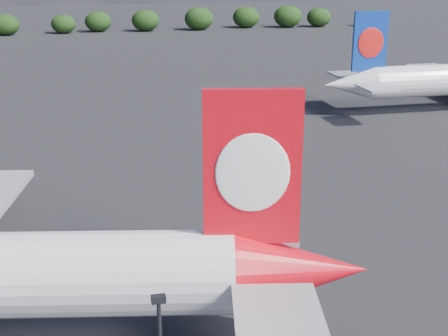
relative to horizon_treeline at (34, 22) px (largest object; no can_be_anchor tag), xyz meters
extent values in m
plane|color=black|center=(7.37, -119.54, -3.79)|extent=(500.00, 500.00, 0.00)
cone|color=red|center=(25.52, -178.89, 1.29)|extent=(8.96, 6.56, 5.08)
cube|color=red|center=(22.53, -178.29, 7.79)|extent=(5.58, 1.58, 9.14)
ellipsoid|color=white|center=(22.47, -178.59, 7.60)|extent=(4.22, 1.03, 4.67)
ellipsoid|color=white|center=(22.59, -178.00, 7.60)|extent=(4.22, 1.03, 4.67)
cube|color=#A6A9AE|center=(22.44, -183.97, 1.69)|extent=(5.67, 6.86, 0.30)
cube|color=#A6A9AE|center=(24.61, -173.01, 1.69)|extent=(5.67, 6.86, 0.30)
cone|color=silver|center=(52.64, -124.22, 1.10)|extent=(7.86, 4.94, 4.89)
cube|color=navy|center=(55.58, -124.24, 7.36)|extent=(5.38, 0.52, 8.81)
ellipsoid|color=red|center=(55.58, -124.53, 7.19)|extent=(4.11, 0.22, 4.50)
ellipsoid|color=red|center=(55.58, -123.94, 7.19)|extent=(4.11, 0.22, 4.50)
cube|color=#A6A9AE|center=(54.57, -129.61, 1.49)|extent=(4.44, 5.90, 0.29)
cube|color=#A6A9AE|center=(54.64, -118.85, 1.49)|extent=(4.44, 5.90, 0.29)
cube|color=#A6A9AE|center=(77.19, -111.66, -0.46)|extent=(6.49, 19.61, 0.54)
cube|color=black|center=(15.67, -190.13, 7.10)|extent=(0.55, 0.30, 0.28)
cylinder|color=#93969B|center=(-8.13, -3.54, -2.79)|extent=(0.20, 0.20, 2.00)
cube|color=yellow|center=(19.37, 2.46, 0.21)|extent=(5.00, 0.30, 3.00)
cylinder|color=#93969B|center=(19.37, 2.46, -2.54)|extent=(0.30, 0.30, 2.50)
ellipsoid|color=black|center=(-8.36, -2.82, -0.52)|extent=(8.51, 7.20, 6.54)
ellipsoid|color=black|center=(9.07, -1.48, -0.83)|extent=(7.70, 6.51, 5.92)
ellipsoid|color=black|center=(20.06, 0.93, -0.51)|extent=(8.51, 7.20, 6.55)
ellipsoid|color=black|center=(35.34, -0.89, -0.28)|extent=(9.12, 7.72, 7.01)
ellipsoid|color=black|center=(53.11, -1.16, -0.03)|extent=(9.77, 8.27, 7.52)
ellipsoid|color=black|center=(70.28, 2.27, -0.21)|extent=(9.31, 7.88, 7.16)
ellipsoid|color=black|center=(84.67, 0.09, -0.01)|extent=(9.82, 8.31, 7.55)
ellipsoid|color=black|center=(95.96, -0.40, -0.49)|extent=(8.58, 7.26, 6.60)
ellipsoid|color=black|center=(114.01, -2.27, -0.83)|extent=(7.70, 6.52, 5.92)
camera|label=1|loc=(13.49, -210.44, 19.05)|focal=50.00mm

